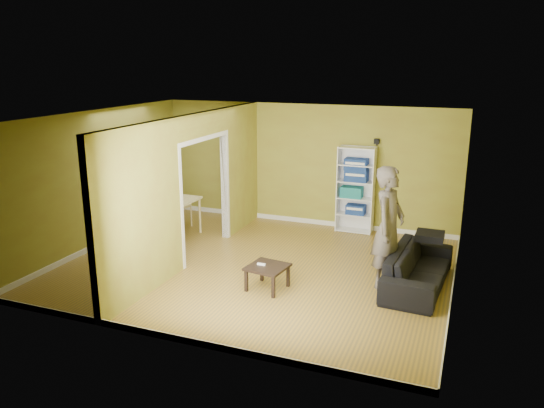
{
  "coord_description": "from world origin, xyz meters",
  "views": [
    {
      "loc": [
        3.36,
        -7.97,
        3.5
      ],
      "look_at": [
        0.2,
        0.2,
        1.1
      ],
      "focal_mm": 35.0,
      "sensor_mm": 36.0,
      "label": 1
    }
  ],
  "objects_px": {
    "chair_near": "(157,222)",
    "dining_table": "(166,202)",
    "sofa": "(419,263)",
    "person": "(389,217)",
    "coffee_table": "(267,269)",
    "chair_left": "(134,211)",
    "chair_far": "(180,204)",
    "bookshelf": "(356,189)"
  },
  "relations": [
    {
      "from": "sofa",
      "to": "person",
      "type": "distance_m",
      "value": 0.89
    },
    {
      "from": "person",
      "to": "chair_left",
      "type": "distance_m",
      "value": 5.5
    },
    {
      "from": "sofa",
      "to": "chair_far",
      "type": "bearing_deg",
      "value": 79.32
    },
    {
      "from": "coffee_table",
      "to": "chair_near",
      "type": "height_order",
      "value": "chair_near"
    },
    {
      "from": "sofa",
      "to": "coffee_table",
      "type": "relative_size",
      "value": 3.58
    },
    {
      "from": "bookshelf",
      "to": "coffee_table",
      "type": "xyz_separation_m",
      "value": [
        -0.63,
        -3.41,
        -0.57
      ]
    },
    {
      "from": "coffee_table",
      "to": "chair_far",
      "type": "bearing_deg",
      "value": 141.68
    },
    {
      "from": "person",
      "to": "dining_table",
      "type": "relative_size",
      "value": 1.83
    },
    {
      "from": "sofa",
      "to": "coffee_table",
      "type": "xyz_separation_m",
      "value": [
        -2.19,
        -0.97,
        -0.07
      ]
    },
    {
      "from": "dining_table",
      "to": "chair_left",
      "type": "relative_size",
      "value": 1.43
    },
    {
      "from": "dining_table",
      "to": "chair_left",
      "type": "bearing_deg",
      "value": -175.56
    },
    {
      "from": "dining_table",
      "to": "chair_near",
      "type": "distance_m",
      "value": 0.62
    },
    {
      "from": "sofa",
      "to": "dining_table",
      "type": "bearing_deg",
      "value": 85.27
    },
    {
      "from": "chair_near",
      "to": "chair_left",
      "type": "bearing_deg",
      "value": 157.64
    },
    {
      "from": "chair_left",
      "to": "dining_table",
      "type": "bearing_deg",
      "value": 83.61
    },
    {
      "from": "chair_near",
      "to": "dining_table",
      "type": "bearing_deg",
      "value": 109.28
    },
    {
      "from": "coffee_table",
      "to": "chair_left",
      "type": "xyz_separation_m",
      "value": [
        -3.68,
        1.7,
        0.11
      ]
    },
    {
      "from": "chair_left",
      "to": "person",
      "type": "bearing_deg",
      "value": 70.01
    },
    {
      "from": "coffee_table",
      "to": "chair_near",
      "type": "distance_m",
      "value": 3.05
    },
    {
      "from": "coffee_table",
      "to": "chair_near",
      "type": "xyz_separation_m",
      "value": [
        -2.8,
        1.21,
        0.11
      ]
    },
    {
      "from": "bookshelf",
      "to": "chair_near",
      "type": "height_order",
      "value": "bookshelf"
    },
    {
      "from": "dining_table",
      "to": "chair_left",
      "type": "xyz_separation_m",
      "value": [
        -0.76,
        -0.06,
        -0.26
      ]
    },
    {
      "from": "bookshelf",
      "to": "dining_table",
      "type": "distance_m",
      "value": 3.92
    },
    {
      "from": "dining_table",
      "to": "chair_near",
      "type": "xyz_separation_m",
      "value": [
        0.12,
        -0.55,
        -0.26
      ]
    },
    {
      "from": "bookshelf",
      "to": "dining_table",
      "type": "bearing_deg",
      "value": -155.1
    },
    {
      "from": "sofa",
      "to": "chair_far",
      "type": "distance_m",
      "value": 5.29
    },
    {
      "from": "dining_table",
      "to": "bookshelf",
      "type": "bearing_deg",
      "value": 24.9
    },
    {
      "from": "bookshelf",
      "to": "chair_left",
      "type": "height_order",
      "value": "bookshelf"
    },
    {
      "from": "sofa",
      "to": "person",
      "type": "xyz_separation_m",
      "value": [
        -0.48,
        -0.14,
        0.74
      ]
    },
    {
      "from": "sofa",
      "to": "chair_left",
      "type": "height_order",
      "value": "chair_left"
    },
    {
      "from": "bookshelf",
      "to": "chair_far",
      "type": "bearing_deg",
      "value": -162.96
    },
    {
      "from": "bookshelf",
      "to": "person",
      "type": "bearing_deg",
      "value": -67.36
    },
    {
      "from": "chair_left",
      "to": "chair_far",
      "type": "bearing_deg",
      "value": 118.66
    },
    {
      "from": "person",
      "to": "bookshelf",
      "type": "distance_m",
      "value": 2.8
    },
    {
      "from": "dining_table",
      "to": "sofa",
      "type": "bearing_deg",
      "value": -8.78
    },
    {
      "from": "sofa",
      "to": "chair_far",
      "type": "height_order",
      "value": "chair_far"
    },
    {
      "from": "sofa",
      "to": "bookshelf",
      "type": "xyz_separation_m",
      "value": [
        -1.56,
        2.44,
        0.5
      ]
    },
    {
      "from": "chair_left",
      "to": "chair_near",
      "type": "distance_m",
      "value": 1.01
    },
    {
      "from": "bookshelf",
      "to": "chair_left",
      "type": "relative_size",
      "value": 2.05
    },
    {
      "from": "person",
      "to": "coffee_table",
      "type": "xyz_separation_m",
      "value": [
        -1.71,
        -0.83,
        -0.81
      ]
    },
    {
      "from": "person",
      "to": "chair_far",
      "type": "relative_size",
      "value": 2.2
    },
    {
      "from": "coffee_table",
      "to": "person",
      "type": "bearing_deg",
      "value": 26.01
    }
  ]
}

